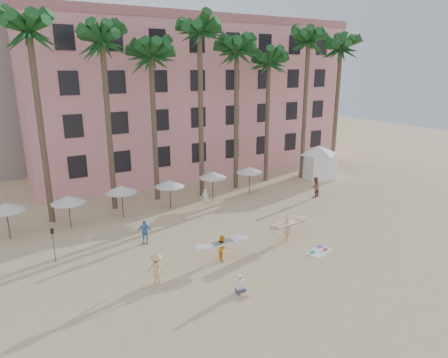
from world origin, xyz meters
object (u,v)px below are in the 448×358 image
carrier_white (223,246)px  pink_hotel (186,98)px  carrier_yellow (288,227)px  cabana (318,159)px

carrier_white → pink_hotel: bearing=69.6°
pink_hotel → carrier_white: size_ratio=12.08×
pink_hotel → carrier_white: bearing=-110.4°
pink_hotel → carrier_yellow: bearing=-98.5°
cabana → carrier_white: size_ratio=1.77×
pink_hotel → cabana: bearing=-52.8°
pink_hotel → carrier_yellow: 24.63m
cabana → carrier_white: bearing=-148.5°
carrier_yellow → carrier_white: carrier_yellow is taller
cabana → carrier_yellow: (-12.90, -10.97, -1.08)m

